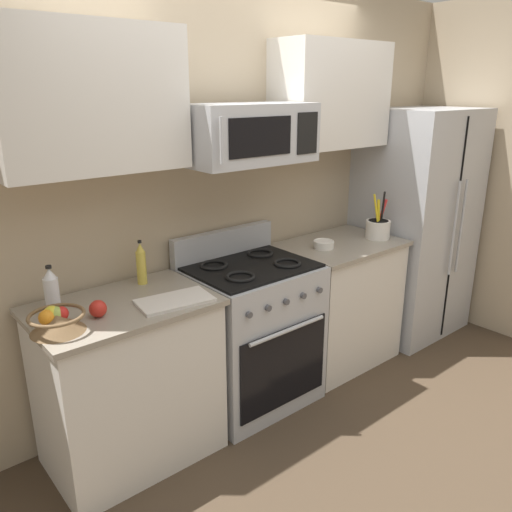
% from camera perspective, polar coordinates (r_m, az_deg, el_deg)
% --- Properties ---
extents(ground_plane, '(16.00, 16.00, 0.00)m').
position_cam_1_polar(ground_plane, '(3.17, 6.96, -19.98)').
color(ground_plane, '#473828').
extents(wall_back, '(8.00, 0.10, 2.60)m').
position_cam_1_polar(wall_back, '(3.30, -4.78, 6.76)').
color(wall_back, tan).
rests_on(wall_back, ground).
extents(counter_left, '(0.91, 0.61, 0.91)m').
position_cam_1_polar(counter_left, '(2.90, -13.92, -13.39)').
color(counter_left, silver).
rests_on(counter_left, ground).
extents(range_oven, '(0.76, 0.66, 1.09)m').
position_cam_1_polar(range_oven, '(3.29, -0.57, -8.49)').
color(range_oven, '#B2B5BA').
rests_on(range_oven, ground).
extents(counter_right, '(0.86, 0.61, 0.91)m').
position_cam_1_polar(counter_right, '(3.82, 9.03, -5.06)').
color(counter_right, silver).
rests_on(counter_right, ground).
extents(refrigerator, '(0.86, 0.72, 1.80)m').
position_cam_1_polar(refrigerator, '(4.35, 17.18, 3.41)').
color(refrigerator, '#B2B5BA').
rests_on(refrigerator, ground).
extents(microwave, '(0.77, 0.44, 0.33)m').
position_cam_1_polar(microwave, '(2.97, -0.99, 13.42)').
color(microwave, '#B2B5BA').
extents(upper_cabinets_left, '(0.90, 0.34, 0.68)m').
position_cam_1_polar(upper_cabinets_left, '(2.63, -18.09, 16.22)').
color(upper_cabinets_left, silver).
extents(upper_cabinets_right, '(0.85, 0.34, 0.68)m').
position_cam_1_polar(upper_cabinets_right, '(3.62, 8.32, 17.22)').
color(upper_cabinets_right, silver).
extents(utensil_crock, '(0.17, 0.17, 0.34)m').
position_cam_1_polar(utensil_crock, '(3.82, 13.37, 3.03)').
color(utensil_crock, white).
rests_on(utensil_crock, counter_right).
extents(fruit_basket, '(0.25, 0.25, 0.11)m').
position_cam_1_polar(fruit_basket, '(2.48, -21.27, -6.68)').
color(fruit_basket, brown).
rests_on(fruit_basket, counter_left).
extents(apple_loose, '(0.08, 0.08, 0.08)m').
position_cam_1_polar(apple_loose, '(2.57, -17.13, -5.61)').
color(apple_loose, red).
rests_on(apple_loose, counter_left).
extents(cutting_board, '(0.40, 0.26, 0.02)m').
position_cam_1_polar(cutting_board, '(2.66, -9.01, -4.91)').
color(cutting_board, silver).
rests_on(cutting_board, counter_left).
extents(bottle_oil, '(0.05, 0.05, 0.25)m').
position_cam_1_polar(bottle_oil, '(2.91, -12.62, -0.86)').
color(bottle_oil, gold).
rests_on(bottle_oil, counter_left).
extents(bottle_vinegar, '(0.07, 0.07, 0.24)m').
position_cam_1_polar(bottle_vinegar, '(2.67, -21.73, -3.61)').
color(bottle_vinegar, silver).
rests_on(bottle_vinegar, counter_left).
extents(prep_bowl, '(0.14, 0.14, 0.05)m').
position_cam_1_polar(prep_bowl, '(3.52, 7.51, 1.32)').
color(prep_bowl, white).
rests_on(prep_bowl, counter_right).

